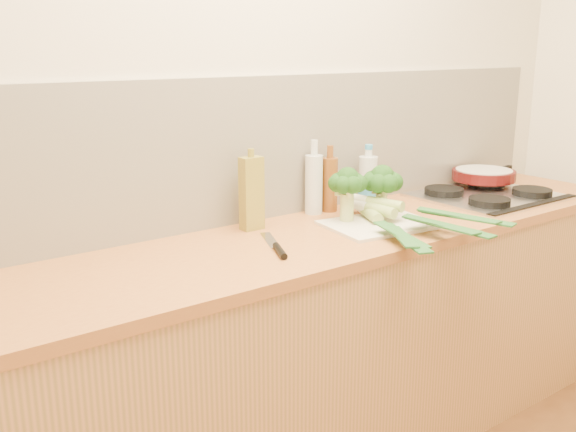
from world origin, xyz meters
The scene contains 15 objects.
room_shell centered at (0.00, 1.49, 1.17)m, with size 3.50×3.50×3.50m.
counter centered at (0.00, 1.20, 0.45)m, with size 3.20×0.62×0.90m.
gas_hob centered at (1.02, 1.20, 0.91)m, with size 0.58×0.50×0.04m.
chopping_board centered at (0.31, 1.15, 0.91)m, with size 0.39×0.29×0.01m, color silver.
broccoli_left centered at (0.23, 1.24, 1.05)m, with size 0.14×0.15×0.20m.
broccoli_right centered at (0.39, 1.23, 1.04)m, with size 0.16×0.16×0.20m.
leek_front centered at (0.28, 1.12, 0.94)m, with size 0.31×0.63×0.04m.
leek_mid centered at (0.33, 1.08, 0.95)m, with size 0.12×0.64×0.04m.
leek_back centered at (0.38, 1.10, 0.97)m, with size 0.23×0.66×0.04m.
chefs_knife centered at (-0.17, 1.13, 0.91)m, with size 0.15×0.29×0.02m.
skillet centered at (1.16, 1.33, 0.96)m, with size 0.42×0.29×0.05m.
oil_tin centered at (-0.10, 1.39, 1.04)m, with size 0.08×0.05×0.30m.
glass_bottle centered at (0.23, 1.44, 1.02)m, with size 0.07×0.07×0.29m.
amber_bottle centered at (0.30, 1.43, 1.01)m, with size 0.06×0.06×0.27m.
water_bottle centered at (0.49, 1.41, 1.00)m, with size 0.08×0.08×0.23m.
Camera 1 is at (-1.32, -0.49, 1.55)m, focal length 40.00 mm.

